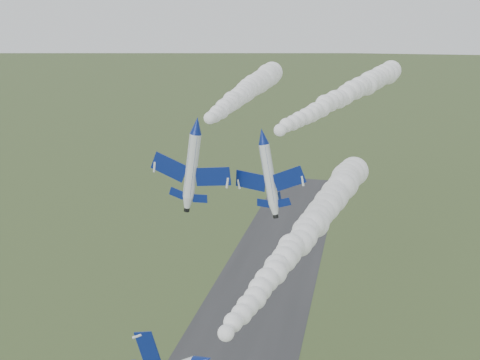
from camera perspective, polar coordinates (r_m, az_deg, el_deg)
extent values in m
cylinder|color=white|center=(54.99, -3.93, -18.64)|extent=(3.30, 7.97, 1.91)
cone|color=white|center=(58.44, -1.67, -16.23)|extent=(2.18, 1.99, 1.91)
cylinder|color=black|center=(59.14, -1.27, -15.79)|extent=(1.05, 0.72, 0.97)
cube|color=navy|center=(54.88, -5.11, -15.87)|extent=(2.71, 2.61, 3.68)
cube|color=navy|center=(57.43, -2.78, -15.41)|extent=(1.22, 1.19, 1.62)
cube|color=navy|center=(58.24, -1.31, -17.85)|extent=(1.22, 1.19, 1.62)
cube|color=navy|center=(56.93, -1.19, -16.46)|extent=(2.03, 1.78, 1.16)
cylinder|color=white|center=(71.49, -4.65, 5.80)|extent=(1.91, 8.92, 1.80)
cone|color=navy|center=(66.31, -6.22, 4.88)|extent=(1.83, 2.35, 1.80)
cone|color=white|center=(76.53, -3.35, 6.55)|extent=(1.82, 1.93, 1.80)
cylinder|color=black|center=(77.52, -3.11, 6.69)|extent=(0.92, 0.65, 0.91)
ellipsoid|color=black|center=(69.23, -5.21, 5.92)|extent=(1.24, 3.06, 1.20)
cube|color=navy|center=(73.29, -6.80, 6.24)|extent=(4.87, 2.60, 0.85)
cube|color=navy|center=(71.47, -2.04, 5.33)|extent=(4.87, 2.60, 0.85)
cube|color=navy|center=(76.12, -4.78, 6.65)|extent=(2.12, 1.19, 0.41)
cube|color=navy|center=(75.19, -2.34, 6.19)|extent=(2.12, 1.19, 0.41)
cube|color=navy|center=(75.11, -3.50, 7.41)|extent=(0.48, 1.70, 2.32)
cylinder|color=white|center=(70.87, 2.43, 4.66)|extent=(3.78, 8.27, 1.70)
cone|color=navy|center=(66.43, 0.45, 3.85)|extent=(2.20, 2.50, 1.70)
cone|color=white|center=(75.22, 4.11, 5.35)|extent=(2.10, 2.12, 1.70)
cylinder|color=black|center=(76.08, 4.42, 5.47)|extent=(0.98, 0.79, 0.86)
ellipsoid|color=black|center=(68.98, 1.58, 4.79)|extent=(1.83, 2.98, 1.13)
cube|color=navy|center=(72.95, 0.71, 4.47)|extent=(4.84, 3.39, 0.99)
cube|color=navy|center=(70.27, 4.82, 4.86)|extent=(4.84, 3.39, 0.99)
cube|color=navy|center=(75.14, 2.78, 5.13)|extent=(2.13, 1.53, 0.47)
cube|color=navy|center=(73.77, 4.90, 5.34)|extent=(2.13, 1.53, 0.47)
cube|color=navy|center=(74.10, 3.60, 6.16)|extent=(0.91, 1.63, 2.11)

